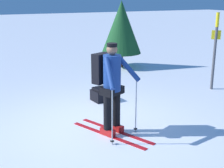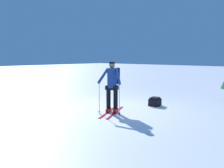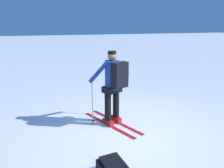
{
  "view_description": "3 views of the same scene",
  "coord_description": "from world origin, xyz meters",
  "views": [
    {
      "loc": [
        -5.43,
        2.2,
        2.53
      ],
      "look_at": [
        -0.52,
        -0.2,
        0.98
      ],
      "focal_mm": 50.0,
      "sensor_mm": 36.0,
      "label": 1
    },
    {
      "loc": [
        -6.0,
        -5.02,
        1.89
      ],
      "look_at": [
        -0.52,
        -0.2,
        0.98
      ],
      "focal_mm": 35.0,
      "sensor_mm": 36.0,
      "label": 2
    },
    {
      "loc": [
        4.03,
        -1.66,
        2.32
      ],
      "look_at": [
        -0.52,
        -0.2,
        0.98
      ],
      "focal_mm": 35.0,
      "sensor_mm": 36.0,
      "label": 3
    }
  ],
  "objects": [
    {
      "name": "ground_plane",
      "position": [
        0.0,
        0.0,
        0.0
      ],
      "size": [
        80.0,
        80.0,
        0.0
      ],
      "primitive_type": "plane",
      "color": "white"
    },
    {
      "name": "skier",
      "position": [
        -0.48,
        -0.19,
        1.0
      ],
      "size": [
        1.75,
        1.03,
        1.73
      ],
      "color": "red",
      "rests_on": "ground_plane"
    },
    {
      "name": "dropped_backpack",
      "position": [
        1.33,
        -0.79,
        0.16
      ],
      "size": [
        0.45,
        0.43,
        0.33
      ],
      "color": "black",
      "rests_on": "ground_plane"
    }
  ]
}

